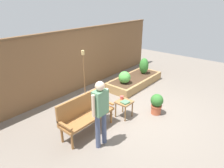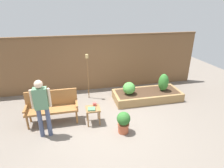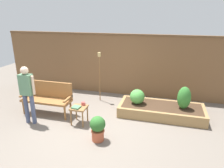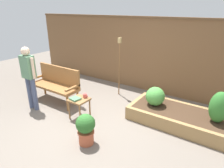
{
  "view_description": "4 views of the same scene",
  "coord_description": "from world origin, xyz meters",
  "px_view_note": "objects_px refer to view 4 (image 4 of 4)",
  "views": [
    {
      "loc": [
        -4.28,
        -2.62,
        3.06
      ],
      "look_at": [
        -0.12,
        0.86,
        0.72
      ],
      "focal_mm": 31.79,
      "sensor_mm": 36.0,
      "label": 1
    },
    {
      "loc": [
        -0.85,
        -4.34,
        3.13
      ],
      "look_at": [
        0.29,
        0.8,
        0.91
      ],
      "focal_mm": 29.66,
      "sensor_mm": 36.0,
      "label": 2
    },
    {
      "loc": [
        1.72,
        -4.31,
        2.81
      ],
      "look_at": [
        0.29,
        1.0,
        0.91
      ],
      "focal_mm": 33.04,
      "sensor_mm": 36.0,
      "label": 3
    },
    {
      "loc": [
        2.43,
        -2.67,
        2.4
      ],
      "look_at": [
        -0.1,
        1.08,
        0.62
      ],
      "focal_mm": 31.52,
      "sensor_mm": 36.0,
      "label": 4
    }
  ],
  "objects_px": {
    "garden_bench": "(57,82)",
    "cup_on_table": "(85,96)",
    "shrub_near_bench": "(155,96)",
    "tiki_torch": "(119,57)",
    "book_on_table": "(75,99)",
    "side_table": "(79,102)",
    "potted_boxwood": "(86,128)",
    "shrub_far_corner": "(219,107)",
    "person_by_bench": "(29,73)"
  },
  "relations": [
    {
      "from": "cup_on_table",
      "to": "tiki_torch",
      "type": "relative_size",
      "value": 0.08
    },
    {
      "from": "garden_bench",
      "to": "tiki_torch",
      "type": "height_order",
      "value": "tiki_torch"
    },
    {
      "from": "side_table",
      "to": "cup_on_table",
      "type": "distance_m",
      "value": 0.2
    },
    {
      "from": "shrub_near_bench",
      "to": "person_by_bench",
      "type": "xyz_separation_m",
      "value": [
        -2.66,
        -1.33,
        0.42
      ]
    },
    {
      "from": "side_table",
      "to": "shrub_far_corner",
      "type": "height_order",
      "value": "shrub_far_corner"
    },
    {
      "from": "side_table",
      "to": "shrub_far_corner",
      "type": "xyz_separation_m",
      "value": [
        2.67,
        1.02,
        0.22
      ]
    },
    {
      "from": "cup_on_table",
      "to": "book_on_table",
      "type": "bearing_deg",
      "value": -119.16
    },
    {
      "from": "garden_bench",
      "to": "potted_boxwood",
      "type": "xyz_separation_m",
      "value": [
        1.85,
        -0.96,
        -0.21
      ]
    },
    {
      "from": "side_table",
      "to": "tiki_torch",
      "type": "distance_m",
      "value": 1.78
    },
    {
      "from": "tiki_torch",
      "to": "garden_bench",
      "type": "bearing_deg",
      "value": -132.61
    },
    {
      "from": "cup_on_table",
      "to": "shrub_near_bench",
      "type": "xyz_separation_m",
      "value": [
        1.32,
        0.89,
        -0.01
      ]
    },
    {
      "from": "side_table",
      "to": "potted_boxwood",
      "type": "xyz_separation_m",
      "value": [
        0.73,
        -0.61,
        -0.06
      ]
    },
    {
      "from": "shrub_near_bench",
      "to": "person_by_bench",
      "type": "height_order",
      "value": "person_by_bench"
    },
    {
      "from": "side_table",
      "to": "person_by_bench",
      "type": "distance_m",
      "value": 1.41
    },
    {
      "from": "garden_bench",
      "to": "cup_on_table",
      "type": "xyz_separation_m",
      "value": [
        1.19,
        -0.22,
        -0.02
      ]
    },
    {
      "from": "cup_on_table",
      "to": "person_by_bench",
      "type": "xyz_separation_m",
      "value": [
        -1.34,
        -0.45,
        0.41
      ]
    },
    {
      "from": "garden_bench",
      "to": "person_by_bench",
      "type": "bearing_deg",
      "value": -102.46
    },
    {
      "from": "garden_bench",
      "to": "cup_on_table",
      "type": "relative_size",
      "value": 11.05
    },
    {
      "from": "potted_boxwood",
      "to": "cup_on_table",
      "type": "bearing_deg",
      "value": 131.37
    },
    {
      "from": "side_table",
      "to": "person_by_bench",
      "type": "bearing_deg",
      "value": -166.21
    },
    {
      "from": "shrub_near_bench",
      "to": "tiki_torch",
      "type": "distance_m",
      "value": 1.59
    },
    {
      "from": "person_by_bench",
      "to": "side_table",
      "type": "bearing_deg",
      "value": 13.79
    },
    {
      "from": "garden_bench",
      "to": "side_table",
      "type": "height_order",
      "value": "garden_bench"
    },
    {
      "from": "shrub_near_bench",
      "to": "shrub_far_corner",
      "type": "height_order",
      "value": "shrub_far_corner"
    },
    {
      "from": "side_table",
      "to": "shrub_far_corner",
      "type": "relative_size",
      "value": 0.76
    },
    {
      "from": "book_on_table",
      "to": "shrub_far_corner",
      "type": "xyz_separation_m",
      "value": [
        2.71,
        1.09,
        0.12
      ]
    },
    {
      "from": "potted_boxwood",
      "to": "garden_bench",
      "type": "bearing_deg",
      "value": 152.52
    },
    {
      "from": "cup_on_table",
      "to": "shrub_near_bench",
      "type": "relative_size",
      "value": 0.3
    },
    {
      "from": "tiki_torch",
      "to": "shrub_far_corner",
      "type": "bearing_deg",
      "value": -12.88
    },
    {
      "from": "potted_boxwood",
      "to": "shrub_near_bench",
      "type": "distance_m",
      "value": 1.77
    },
    {
      "from": "book_on_table",
      "to": "shrub_near_bench",
      "type": "relative_size",
      "value": 0.48
    },
    {
      "from": "book_on_table",
      "to": "potted_boxwood",
      "type": "xyz_separation_m",
      "value": [
        0.77,
        -0.54,
        -0.17
      ]
    },
    {
      "from": "book_on_table",
      "to": "shrub_near_bench",
      "type": "xyz_separation_m",
      "value": [
        1.43,
        1.09,
        0.01
      ]
    },
    {
      "from": "garden_bench",
      "to": "potted_boxwood",
      "type": "bearing_deg",
      "value": -27.48
    },
    {
      "from": "garden_bench",
      "to": "book_on_table",
      "type": "relative_size",
      "value": 7.05
    },
    {
      "from": "side_table",
      "to": "shrub_near_bench",
      "type": "xyz_separation_m",
      "value": [
        1.38,
        1.02,
        0.12
      ]
    },
    {
      "from": "side_table",
      "to": "shrub_near_bench",
      "type": "height_order",
      "value": "shrub_near_bench"
    },
    {
      "from": "shrub_far_corner",
      "to": "side_table",
      "type": "bearing_deg",
      "value": -159.07
    },
    {
      "from": "person_by_bench",
      "to": "potted_boxwood",
      "type": "bearing_deg",
      "value": -8.55
    },
    {
      "from": "book_on_table",
      "to": "tiki_torch",
      "type": "relative_size",
      "value": 0.13
    },
    {
      "from": "side_table",
      "to": "garden_bench",
      "type": "bearing_deg",
      "value": 162.68
    },
    {
      "from": "cup_on_table",
      "to": "tiki_torch",
      "type": "distance_m",
      "value": 1.6
    },
    {
      "from": "side_table",
      "to": "person_by_bench",
      "type": "relative_size",
      "value": 0.31
    },
    {
      "from": "book_on_table",
      "to": "potted_boxwood",
      "type": "distance_m",
      "value": 0.96
    },
    {
      "from": "cup_on_table",
      "to": "book_on_table",
      "type": "height_order",
      "value": "cup_on_table"
    },
    {
      "from": "cup_on_table",
      "to": "tiki_torch",
      "type": "height_order",
      "value": "tiki_torch"
    },
    {
      "from": "shrub_near_bench",
      "to": "cup_on_table",
      "type": "bearing_deg",
      "value": -146.07
    },
    {
      "from": "side_table",
      "to": "potted_boxwood",
      "type": "relative_size",
      "value": 0.79
    },
    {
      "from": "potted_boxwood",
      "to": "tiki_torch",
      "type": "distance_m",
      "value": 2.46
    },
    {
      "from": "tiki_torch",
      "to": "book_on_table",
      "type": "bearing_deg",
      "value": -92.91
    }
  ]
}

